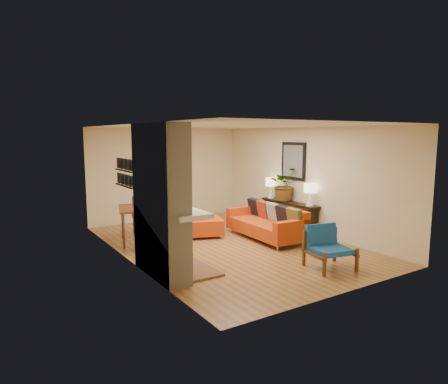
# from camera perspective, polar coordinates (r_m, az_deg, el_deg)

# --- Properties ---
(room_shell) EXTENTS (6.50, 6.50, 6.50)m
(room_shell) POSITION_cam_1_polar(r_m,az_deg,el_deg) (11.22, -4.09, 2.17)
(room_shell) COLOR #B37745
(room_shell) RESTS_ON ground
(fireplace) EXTENTS (1.09, 1.68, 2.60)m
(fireplace) POSITION_cam_1_polar(r_m,az_deg,el_deg) (6.85, -8.75, -1.72)
(fireplace) COLOR white
(fireplace) RESTS_ON ground
(sofa) EXTENTS (0.98, 2.13, 0.83)m
(sofa) POSITION_cam_1_polar(r_m,az_deg,el_deg) (9.45, 6.32, -4.38)
(sofa) COLOR silver
(sofa) RESTS_ON ground
(ottoman) EXTENTS (1.07, 1.07, 0.43)m
(ottoman) POSITION_cam_1_polar(r_m,az_deg,el_deg) (9.62, -2.91, -4.82)
(ottoman) COLOR silver
(ottoman) RESTS_ON ground
(blue_chair) EXTENTS (0.86, 0.84, 0.77)m
(blue_chair) POSITION_cam_1_polar(r_m,az_deg,el_deg) (7.59, 14.46, -7.30)
(blue_chair) COLOR brown
(blue_chair) RESTS_ON ground
(dining_table) EXTENTS (1.13, 1.86, 0.98)m
(dining_table) POSITION_cam_1_polar(r_m,az_deg,el_deg) (9.17, -11.94, -3.11)
(dining_table) COLOR brown
(dining_table) RESTS_ON ground
(console_table) EXTENTS (0.34, 1.85, 0.72)m
(console_table) POSITION_cam_1_polar(r_m,az_deg,el_deg) (10.30, 9.31, -2.18)
(console_table) COLOR black
(console_table) RESTS_ON ground
(lamp_near) EXTENTS (0.30, 0.30, 0.54)m
(lamp_near) POSITION_cam_1_polar(r_m,az_deg,el_deg) (9.71, 12.19, 0.02)
(lamp_near) COLOR white
(lamp_near) RESTS_ON console_table
(lamp_far) EXTENTS (0.30, 0.30, 0.54)m
(lamp_far) POSITION_cam_1_polar(r_m,az_deg,el_deg) (10.78, 6.74, 0.94)
(lamp_far) COLOR white
(lamp_far) RESTS_ON console_table
(houseplant) EXTENTS (0.79, 0.69, 0.86)m
(houseplant) POSITION_cam_1_polar(r_m,az_deg,el_deg) (10.35, 8.61, 1.13)
(houseplant) COLOR #1E5919
(houseplant) RESTS_ON console_table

